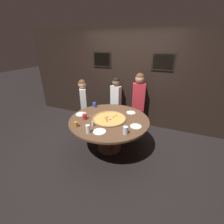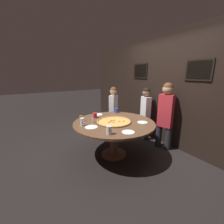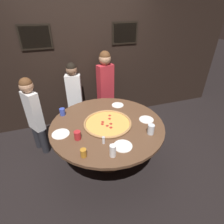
# 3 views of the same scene
# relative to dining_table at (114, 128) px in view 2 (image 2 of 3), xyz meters

# --- Properties ---
(ground_plane) EXTENTS (24.00, 24.00, 0.00)m
(ground_plane) POSITION_rel_dining_table_xyz_m (0.00, 0.00, -0.61)
(ground_plane) COLOR black
(back_wall) EXTENTS (6.40, 0.08, 2.60)m
(back_wall) POSITION_rel_dining_table_xyz_m (0.00, 1.42, 0.69)
(back_wall) COLOR black
(back_wall) RESTS_ON ground_plane
(dining_table) EXTENTS (1.63, 1.63, 0.74)m
(dining_table) POSITION_rel_dining_table_xyz_m (0.00, 0.00, 0.00)
(dining_table) COLOR brown
(dining_table) RESTS_ON ground_plane
(giant_pizza) EXTENTS (0.69, 0.69, 0.03)m
(giant_pizza) POSITION_rel_dining_table_xyz_m (0.01, -0.01, 0.14)
(giant_pizza) COLOR #E5A84C
(giant_pizza) RESTS_ON dining_table
(drink_cup_beside_pizza) EXTENTS (0.07, 0.07, 0.15)m
(drink_cup_beside_pizza) POSITION_rel_dining_table_xyz_m (-0.13, -0.62, 0.20)
(drink_cup_beside_pizza) COLOR white
(drink_cup_beside_pizza) RESTS_ON dining_table
(drink_cup_far_left) EXTENTS (0.09, 0.09, 0.11)m
(drink_cup_far_left) POSITION_rel_dining_table_xyz_m (-0.46, -0.20, 0.18)
(drink_cup_far_left) COLOR #B22328
(drink_cup_far_left) RESTS_ON dining_table
(drink_cup_front_edge) EXTENTS (0.07, 0.07, 0.10)m
(drink_cup_front_edge) POSITION_rel_dining_table_xyz_m (-0.44, -0.53, 0.18)
(drink_cup_front_edge) COLOR #BC7A23
(drink_cup_front_edge) RESTS_ON dining_table
(drink_cup_by_shaker) EXTENTS (0.09, 0.09, 0.14)m
(drink_cup_by_shaker) POSITION_rel_dining_table_xyz_m (0.48, -0.40, 0.19)
(drink_cup_by_shaker) COLOR silver
(drink_cup_by_shaker) RESTS_ON dining_table
(drink_cup_far_right) EXTENTS (0.08, 0.08, 0.11)m
(drink_cup_far_right) POSITION_rel_dining_table_xyz_m (-0.58, 0.45, 0.18)
(drink_cup_far_right) COLOR #384CB7
(drink_cup_far_right) RESTS_ON dining_table
(white_plate_right_side) EXTENTS (0.21, 0.21, 0.01)m
(white_plate_right_side) POSITION_rel_dining_table_xyz_m (0.58, -0.09, 0.13)
(white_plate_right_side) COLOR white
(white_plate_right_side) RESTS_ON dining_table
(white_plate_near_front) EXTENTS (0.20, 0.20, 0.01)m
(white_plate_near_front) POSITION_rel_dining_table_xyz_m (0.33, 0.46, 0.13)
(white_plate_near_front) COLOR white
(white_plate_near_front) RESTS_ON dining_table
(white_plate_left_side) EXTENTS (0.23, 0.23, 0.01)m
(white_plate_left_side) POSITION_rel_dining_table_xyz_m (-0.66, -0.04, 0.13)
(white_plate_left_side) COLOR white
(white_plate_left_side) RESTS_ON dining_table
(white_plate_beside_cup) EXTENTS (0.23, 0.23, 0.01)m
(white_plate_beside_cup) POSITION_rel_dining_table_xyz_m (0.04, -0.52, 0.13)
(white_plate_beside_cup) COLOR white
(white_plate_beside_cup) RESTS_ON dining_table
(condiment_shaker) EXTENTS (0.04, 0.04, 0.10)m
(condiment_shaker) POSITION_rel_dining_table_xyz_m (-0.17, -0.39, 0.17)
(condiment_shaker) COLOR silver
(condiment_shaker) RESTS_ON dining_table
(diner_centre_back) EXTENTS (0.35, 0.21, 1.34)m
(diner_centre_back) POSITION_rel_dining_table_xyz_m (-0.30, 1.16, 0.15)
(diner_centre_back) COLOR #232328
(diner_centre_back) RESTS_ON ground_plane
(diner_far_right) EXTENTS (0.28, 0.35, 1.33)m
(diner_far_right) POSITION_rel_dining_table_xyz_m (-1.02, 0.63, 0.14)
(diner_far_right) COLOR #232328
(diner_far_right) RESTS_ON ground_plane
(diner_side_right) EXTENTS (0.40, 0.25, 1.50)m
(diner_side_right) POSITION_rel_dining_table_xyz_m (0.33, 1.15, 0.24)
(diner_side_right) COLOR #232328
(diner_side_right) RESTS_ON ground_plane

